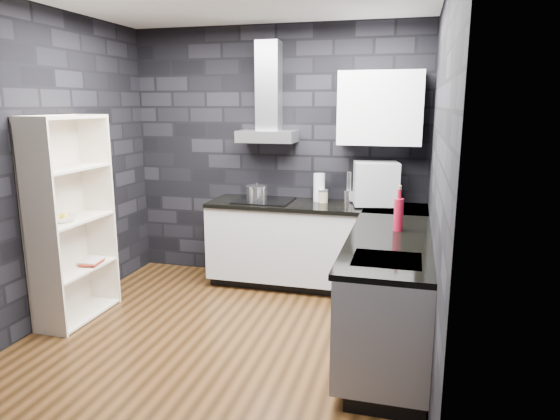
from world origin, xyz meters
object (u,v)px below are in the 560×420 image
at_px(appliance_garage, 376,183).
at_px(bookshelf, 72,220).
at_px(fruit_bowl, 62,219).
at_px(pot, 257,193).
at_px(glass_vase, 319,187).
at_px(red_bottle, 398,215).
at_px(utensil_crock, 348,196).
at_px(storage_jar, 323,197).

bearing_deg(appliance_garage, bookshelf, -163.48).
distance_m(appliance_garage, fruit_bowl, 2.89).
xyz_separation_m(pot, fruit_bowl, (-1.29, -1.40, -0.04)).
height_order(glass_vase, appliance_garage, appliance_garage).
bearing_deg(appliance_garage, pot, 170.25).
xyz_separation_m(red_bottle, bookshelf, (-2.76, -0.35, -0.13)).
bearing_deg(fruit_bowl, pot, 47.44).
relative_size(glass_vase, utensil_crock, 2.34).
distance_m(glass_vase, utensil_crock, 0.31).
height_order(utensil_crock, appliance_garage, appliance_garage).
distance_m(pot, bookshelf, 1.82).
distance_m(bookshelf, fruit_bowl, 0.13).
height_order(pot, fruit_bowl, pot).
bearing_deg(storage_jar, appliance_garage, -4.39).
relative_size(glass_vase, fruit_bowl, 1.33).
bearing_deg(appliance_garage, utensil_crock, 147.49).
xyz_separation_m(utensil_crock, red_bottle, (0.53, -1.06, 0.07)).
bearing_deg(glass_vase, utensil_crock, 1.23).
bearing_deg(storage_jar, fruit_bowl, -143.43).
bearing_deg(pot, appliance_garage, 1.24).
distance_m(storage_jar, red_bottle, 1.26).
distance_m(appliance_garage, bookshelf, 2.84).
height_order(glass_vase, bookshelf, bookshelf).
relative_size(storage_jar, red_bottle, 0.46).
xyz_separation_m(utensil_crock, bookshelf, (-2.23, -1.42, -0.06)).
height_order(utensil_crock, bookshelf, bookshelf).
bearing_deg(utensil_crock, appliance_garage, -21.52).
height_order(pot, appliance_garage, appliance_garage).
distance_m(pot, appliance_garage, 1.23).
bearing_deg(utensil_crock, glass_vase, -178.77).
bearing_deg(fruit_bowl, bookshelf, 90.00).
bearing_deg(utensil_crock, fruit_bowl, -145.38).
distance_m(pot, utensil_crock, 0.95).
bearing_deg(storage_jar, utensil_crock, 15.62).
xyz_separation_m(storage_jar, fruit_bowl, (-1.98, -1.47, -0.02)).
height_order(red_bottle, bookshelf, bookshelf).
xyz_separation_m(pot, glass_vase, (0.64, 0.13, 0.07)).
bearing_deg(pot, storage_jar, 5.53).
bearing_deg(red_bottle, appliance_garage, 104.89).
xyz_separation_m(storage_jar, bookshelf, (-1.98, -1.35, -0.06)).
distance_m(storage_jar, fruit_bowl, 2.47).
distance_m(glass_vase, red_bottle, 1.35).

